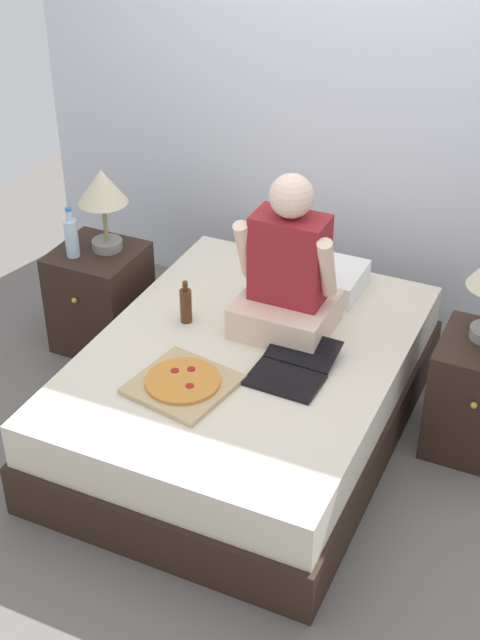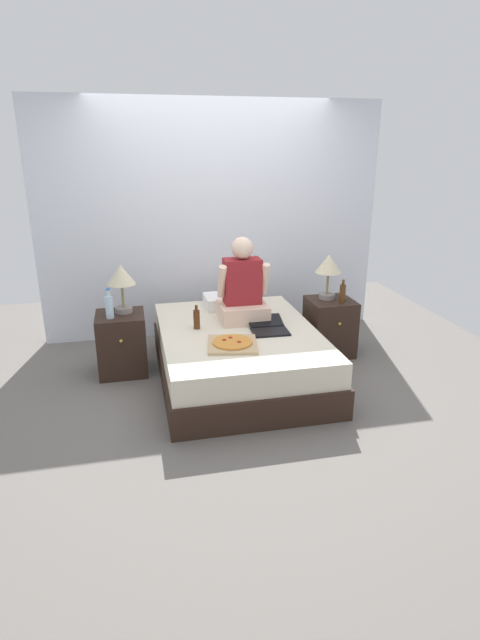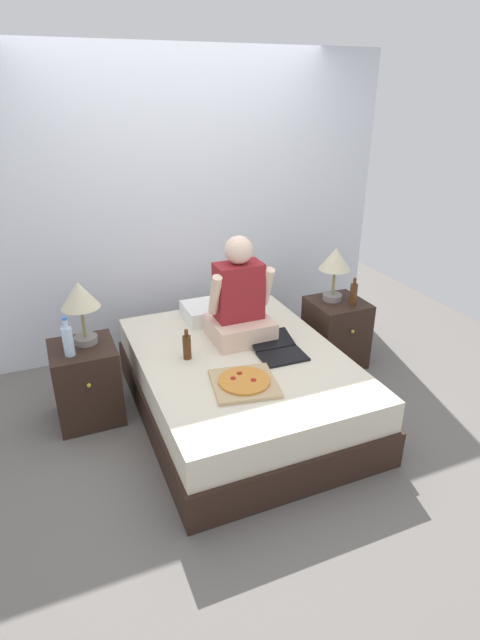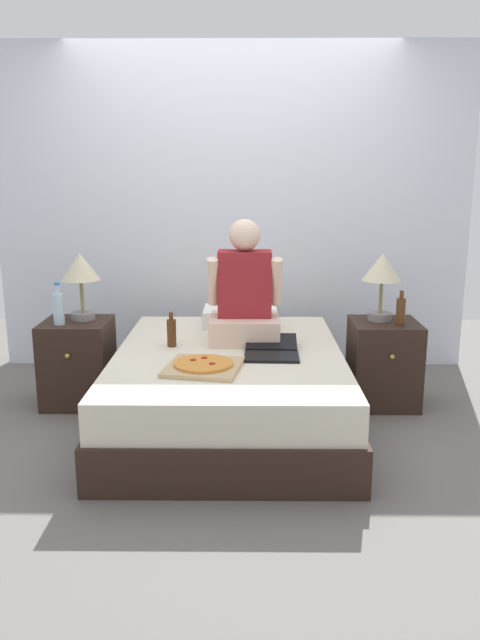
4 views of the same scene
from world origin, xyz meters
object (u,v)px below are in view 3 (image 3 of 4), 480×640
at_px(bed, 241,384).
at_px(beer_bottle, 353,294).
at_px(person_seated, 239,302).
at_px(lamp_on_right_nightstand, 335,263).
at_px(pizza_box, 244,383).
at_px(lamp_on_left_nightstand, 80,299).
at_px(beer_bottle_on_bed, 187,347).
at_px(nightstand_left, 87,382).
at_px(nightstand_right, 336,332).
at_px(laptop, 279,351).
at_px(water_bottle, 68,340).

relative_size(bed, beer_bottle, 8.27).
bearing_deg(person_seated, lamp_on_right_nightstand, 10.18).
relative_size(bed, pizza_box, 4.11).
height_order(bed, lamp_on_left_nightstand, lamp_on_left_nightstand).
distance_m(lamp_on_left_nightstand, beer_bottle, 2.11).
distance_m(beer_bottle, beer_bottle_on_bed, 1.48).
distance_m(bed, beer_bottle, 1.21).
relative_size(nightstand_left, nightstand_right, 1.00).
distance_m(lamp_on_right_nightstand, laptop, 0.98).
xyz_separation_m(bed, nightstand_left, (-1.03, 0.36, 0.05)).
height_order(nightstand_left, beer_bottle_on_bed, beer_bottle_on_bed).
distance_m(lamp_on_left_nightstand, pizza_box, 1.23).
height_order(lamp_on_left_nightstand, water_bottle, lamp_on_left_nightstand).
distance_m(person_seated, pizza_box, 0.71).
bearing_deg(beer_bottle_on_bed, laptop, -16.33).
distance_m(beer_bottle, person_seated, 1.01).
bearing_deg(beer_bottle_on_bed, beer_bottle, 6.46).
bearing_deg(person_seated, beer_bottle, 0.73).
distance_m(nightstand_left, beer_bottle_on_bed, 0.78).
bearing_deg(nightstand_left, beer_bottle, -2.68).
relative_size(water_bottle, person_seated, 0.35).
bearing_deg(lamp_on_left_nightstand, beer_bottle, -4.09).
bearing_deg(laptop, water_bottle, 165.42).
relative_size(nightstand_left, beer_bottle_on_bed, 2.61).
distance_m(nightstand_left, person_seated, 1.23).
bearing_deg(person_seated, nightstand_left, 174.30).
xyz_separation_m(nightstand_left, nightstand_right, (2.07, 0.00, 0.00)).
xyz_separation_m(nightstand_right, lamp_on_right_nightstand, (-0.03, 0.05, 0.61)).
distance_m(person_seated, laptop, 0.46).
xyz_separation_m(nightstand_right, beer_bottle_on_bed, (-1.39, -0.27, 0.28)).
height_order(bed, pizza_box, pizza_box).
bearing_deg(bed, water_bottle, 166.22).
bearing_deg(laptop, pizza_box, -143.37).
relative_size(bed, laptop, 4.49).
bearing_deg(nightstand_right, beer_bottle_on_bed, -169.20).
height_order(nightstand_left, nightstand_right, same).
bearing_deg(pizza_box, lamp_on_right_nightstand, 34.71).
xyz_separation_m(laptop, beer_bottle_on_bed, (-0.62, 0.18, 0.07)).
distance_m(nightstand_right, pizza_box, 1.39).
bearing_deg(lamp_on_right_nightstand, lamp_on_left_nightstand, 180.00).
xyz_separation_m(water_bottle, laptop, (1.37, -0.36, -0.19)).
relative_size(water_bottle, laptop, 0.65).
xyz_separation_m(bed, lamp_on_left_nightstand, (-0.99, 0.41, 0.67)).
bearing_deg(beer_bottle_on_bed, lamp_on_left_nightstand, 153.50).
xyz_separation_m(beer_bottle, beer_bottle_on_bed, (-1.46, -0.17, -0.10)).
xyz_separation_m(person_seated, beer_bottle_on_bed, (-0.46, -0.15, -0.20)).
height_order(lamp_on_left_nightstand, pizza_box, lamp_on_left_nightstand).
xyz_separation_m(bed, pizza_box, (-0.13, -0.37, 0.26)).
relative_size(nightstand_right, beer_bottle, 2.49).
relative_size(lamp_on_left_nightstand, lamp_on_right_nightstand, 1.00).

